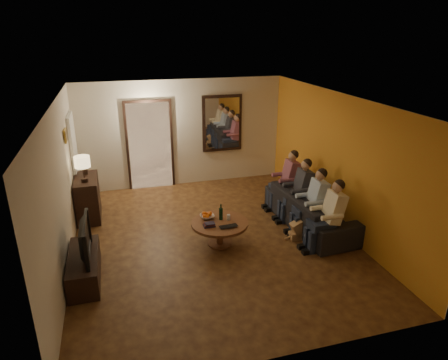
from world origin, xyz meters
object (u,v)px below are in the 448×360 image
object	(u,v)px
table_lamp	(83,169)
tv	(80,239)
person_d	(287,182)
dog	(303,225)
tv_stand	(84,267)
coffee_table	(220,233)
laptop	(229,228)
person_c	(300,192)
dresser	(88,198)
wine_bottle	(221,212)
person_a	(330,218)
bowl	(207,216)
sofa	(310,209)
person_b	(314,204)

from	to	relation	value
table_lamp	tv	bearing A→B (deg)	-90.00
person_d	dog	world-z (taller)	person_d
tv	tv_stand	bearing A→B (deg)	0.00
tv_stand	person_d	bearing A→B (deg)	21.25
coffee_table	laptop	size ratio (longest dim) A/B	3.13
person_c	dresser	bearing A→B (deg)	163.10
laptop	dog	bearing A→B (deg)	-0.33
wine_bottle	laptop	xyz separation A→B (m)	(0.05, -0.38, -0.14)
dresser	tv	size ratio (longest dim) A/B	0.99
person_d	person_a	bearing A→B (deg)	-90.00
person_a	coffee_table	xyz separation A→B (m)	(-1.83, 0.65, -0.38)
person_d	bowl	size ratio (longest dim) A/B	4.63
tv	person_c	size ratio (longest dim) A/B	0.83
coffee_table	sofa	bearing A→B (deg)	7.44
table_lamp	person_c	world-z (taller)	table_lamp
tv_stand	person_d	xyz separation A→B (m)	(4.16, 1.62, 0.39)
person_b	coffee_table	world-z (taller)	person_b
dog	person_d	bearing A→B (deg)	78.28
person_b	coffee_table	distance (m)	1.87
person_b	person_c	xyz separation A→B (m)	(0.00, 0.60, 0.00)
tv_stand	dresser	bearing A→B (deg)	90.00
sofa	person_a	xyz separation A→B (m)	(-0.10, -0.90, 0.26)
person_b	person_c	world-z (taller)	same
tv	table_lamp	bearing A→B (deg)	0.00
table_lamp	tv_stand	bearing A→B (deg)	-90.00
bowl	wine_bottle	xyz separation A→B (m)	(0.23, -0.12, 0.12)
person_c	coffee_table	size ratio (longest dim) A/B	1.17
person_d	wine_bottle	size ratio (longest dim) A/B	3.87
table_lamp	coffee_table	xyz separation A→B (m)	(2.33, -1.59, -0.92)
dog	dresser	bearing A→B (deg)	152.27
dresser	sofa	xyz separation A→B (m)	(4.26, -1.56, -0.10)
dog	laptop	bearing A→B (deg)	-177.10
person_b	bowl	size ratio (longest dim) A/B	4.63
person_b	dresser	bearing A→B (deg)	155.85
coffee_table	dresser	bearing A→B (deg)	142.04
table_lamp	laptop	xyz separation A→B (m)	(2.43, -1.87, -0.68)
dresser	table_lamp	size ratio (longest dim) A/B	1.82
table_lamp	dresser	bearing A→B (deg)	90.00
tv_stand	sofa	size ratio (longest dim) A/B	0.55
person_a	person_c	distance (m)	1.20
coffee_table	wine_bottle	size ratio (longest dim) A/B	3.32
person_d	laptop	bearing A→B (deg)	-140.38
table_lamp	bowl	size ratio (longest dim) A/B	2.08
person_a	dog	world-z (taller)	person_a
bowl	laptop	distance (m)	0.57
dog	bowl	distance (m)	1.80
dog	person_b	bearing A→B (deg)	28.48
person_d	coffee_table	size ratio (longest dim) A/B	1.17
wine_bottle	laptop	size ratio (longest dim) A/B	0.94
dresser	tv_stand	world-z (taller)	dresser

